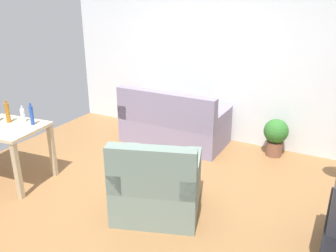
{
  "coord_description": "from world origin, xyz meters",
  "views": [
    {
      "loc": [
        2.03,
        -3.11,
        2.31
      ],
      "look_at": [
        0.1,
        0.5,
        0.75
      ],
      "focal_mm": 37.6,
      "sensor_mm": 36.0,
      "label": 1
    }
  ],
  "objects": [
    {
      "name": "ground_plane",
      "position": [
        0.0,
        0.0,
        -0.01
      ],
      "size": [
        5.2,
        4.4,
        0.02
      ],
      "primitive_type": "cube",
      "color": "olive"
    },
    {
      "name": "wall_rear",
      "position": [
        0.0,
        2.2,
        1.35
      ],
      "size": [
        5.2,
        0.1,
        2.7
      ],
      "primitive_type": "cube",
      "color": "silver",
      "rests_on": "ground_plane"
    },
    {
      "name": "couch",
      "position": [
        -0.39,
        1.59,
        0.31
      ],
      "size": [
        1.64,
        0.84,
        0.92
      ],
      "rotation": [
        0.0,
        0.0,
        3.14
      ],
      "color": "gray",
      "rests_on": "ground_plane"
    },
    {
      "name": "potted_plant",
      "position": [
        1.16,
        1.9,
        0.33
      ],
      "size": [
        0.36,
        0.36,
        0.57
      ],
      "color": "brown",
      "rests_on": "ground_plane"
    },
    {
      "name": "armchair",
      "position": [
        0.35,
        -0.22,
        0.32
      ],
      "size": [
        1.13,
        1.09,
        0.92
      ],
      "rotation": [
        0.0,
        0.0,
        3.48
      ],
      "color": "slate",
      "rests_on": "ground_plane"
    },
    {
      "name": "bottle_amber",
      "position": [
        -1.74,
        -0.36,
        0.89
      ],
      "size": [
        0.05,
        0.05,
        0.29
      ],
      "color": "#9E6019",
      "rests_on": "desk"
    },
    {
      "name": "bottle_clear",
      "position": [
        -1.59,
        -0.26,
        0.85
      ],
      "size": [
        0.05,
        0.05,
        0.21
      ],
      "color": "silver",
      "rests_on": "desk"
    },
    {
      "name": "bottle_blue",
      "position": [
        -1.4,
        -0.28,
        0.89
      ],
      "size": [
        0.05,
        0.05,
        0.28
      ],
      "color": "#2347A3",
      "rests_on": "desk"
    }
  ]
}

